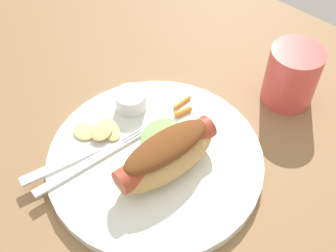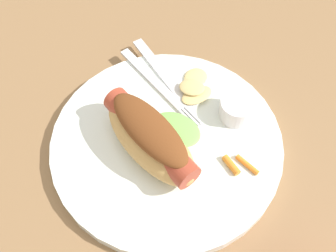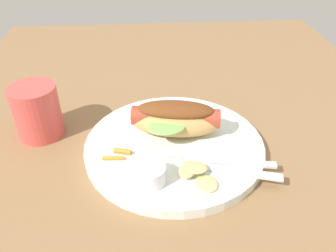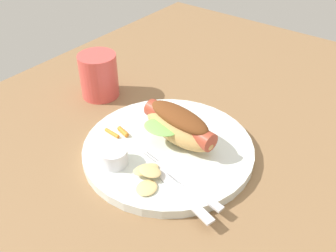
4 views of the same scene
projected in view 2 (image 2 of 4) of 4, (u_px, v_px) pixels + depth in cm
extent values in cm
cube|color=olive|center=(146.00, 155.00, 49.34)|extent=(120.00, 90.00, 1.80)
cylinder|color=white|center=(167.00, 143.00, 48.41)|extent=(28.46, 28.46, 1.60)
ellipsoid|color=tan|center=(148.00, 141.00, 44.82)|extent=(8.03, 15.13, 4.74)
cylinder|color=#A33D28|center=(148.00, 137.00, 44.13)|extent=(5.20, 14.38, 3.12)
ellipsoid|color=brown|center=(148.00, 131.00, 42.96)|extent=(6.24, 12.77, 2.35)
ellipsoid|color=#7FC65B|center=(176.00, 129.00, 44.60)|extent=(5.38, 6.67, 0.73)
cylinder|color=white|center=(237.00, 109.00, 48.63)|extent=(4.45, 4.45, 2.67)
cube|color=silver|center=(152.00, 79.00, 52.82)|extent=(3.36, 13.12, 0.40)
cube|color=silver|center=(188.00, 119.00, 49.14)|extent=(0.83, 3.21, 0.40)
cube|color=silver|center=(190.00, 117.00, 49.30)|extent=(0.83, 3.21, 0.40)
cube|color=silver|center=(193.00, 115.00, 49.45)|extent=(0.83, 3.21, 0.40)
cube|color=silver|center=(162.00, 72.00, 53.46)|extent=(5.33, 14.01, 0.36)
ellipsoid|color=#DCC07B|center=(196.00, 77.00, 52.88)|extent=(3.68, 3.34, 0.50)
ellipsoid|color=#DCC07B|center=(196.00, 95.00, 50.65)|extent=(4.86, 3.86, 0.92)
ellipsoid|color=#DCC07B|center=(192.00, 87.00, 50.77)|extent=(3.58, 4.08, 0.96)
cylinder|color=orange|center=(247.00, 165.00, 45.45)|extent=(0.83, 3.20, 0.62)
cylinder|color=orange|center=(231.00, 165.00, 45.31)|extent=(1.52, 2.73, 0.83)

